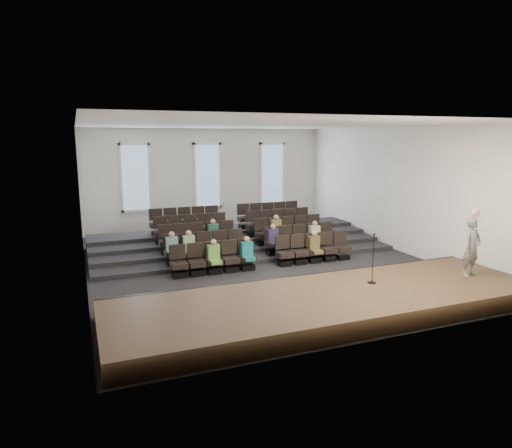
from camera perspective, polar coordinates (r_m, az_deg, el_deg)
The scene contains 14 objects.
ground at distance 16.84m, azimuth 0.49°, elevation -4.93°, with size 14.00×14.00×0.00m, color black.
ceiling at distance 16.23m, azimuth 0.51°, elevation 12.37°, with size 12.00×14.00×0.02m, color white.
wall_back at distance 22.97m, azimuth -6.11°, elevation 5.55°, with size 12.00×0.04×5.00m, color white.
wall_front at distance 10.27m, azimuth 15.35°, elevation -1.14°, with size 12.00×0.04×5.00m, color white.
wall_left at distance 15.17m, azimuth -21.10°, elevation 2.26°, with size 0.04×14.00×5.00m, color white.
wall_right at distance 19.41m, azimuth 17.26°, elevation 4.19°, with size 0.04×14.00×5.00m, color white.
stage at distance 12.41m, azimuth 9.46°, elevation -9.66°, with size 11.80×3.60×0.50m, color #3F2E1B.
stage_lip at distance 13.87m, azimuth 5.69°, elevation -7.36°, with size 11.80×0.06×0.52m, color black.
risers at distance 19.68m, azimuth -2.97°, elevation -2.06°, with size 11.80×4.80×0.60m.
seating_rows at distance 18.07m, azimuth -1.34°, elevation -1.62°, with size 6.80×4.70×1.67m.
windows at distance 22.89m, azimuth -6.07°, elevation 6.04°, with size 8.44×0.10×3.24m.
audience at distance 16.82m, azimuth -1.04°, elevation -2.09°, with size 6.05×2.64×1.10m.
speaker at distance 14.91m, azimuth 25.38°, elevation -2.61°, with size 0.64×0.42×1.75m, color slate.
mic_stand at distance 13.30m, azimuth 14.36°, elevation -5.40°, with size 0.24×0.24×1.44m.
Camera 1 is at (-6.08, -15.04, 4.54)m, focal length 32.00 mm.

